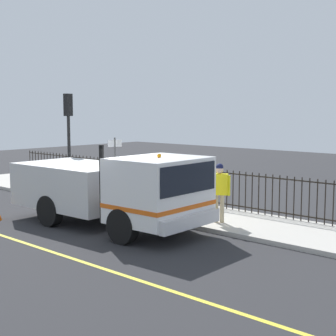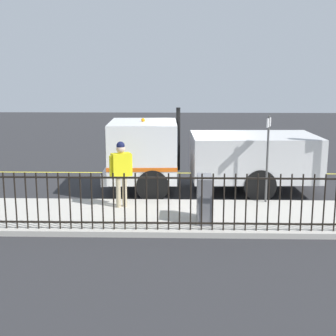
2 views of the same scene
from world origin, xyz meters
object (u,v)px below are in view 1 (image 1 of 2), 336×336
(worker_standing, at_px, (219,186))
(work_truck, at_px, (117,187))
(utility_cabinet, at_px, (190,191))
(traffic_light_near, at_px, (69,124))
(street_sign, at_px, (115,164))

(worker_standing, bearing_deg, work_truck, 18.45)
(work_truck, distance_m, utility_cabinet, 3.53)
(traffic_light_near, bearing_deg, worker_standing, 83.72)
(work_truck, relative_size, worker_standing, 3.70)
(traffic_light_near, distance_m, street_sign, 3.12)
(traffic_light_near, distance_m, utility_cabinet, 5.46)
(work_truck, xyz_separation_m, street_sign, (1.64, 1.91, 0.40))
(work_truck, height_order, worker_standing, work_truck)
(work_truck, height_order, utility_cabinet, work_truck)
(work_truck, height_order, street_sign, work_truck)
(street_sign, bearing_deg, utility_cabinet, -45.08)
(worker_standing, distance_m, street_sign, 4.12)
(worker_standing, xyz_separation_m, traffic_light_near, (-0.48, 6.87, 1.75))
(work_truck, bearing_deg, street_sign, -132.75)
(traffic_light_near, height_order, street_sign, traffic_light_near)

